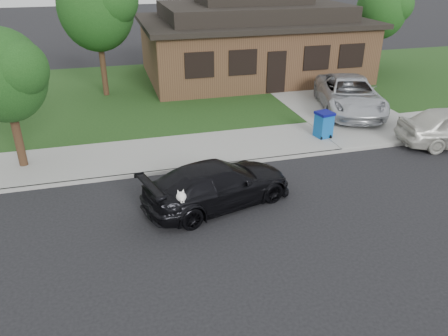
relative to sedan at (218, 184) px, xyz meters
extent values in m
plane|color=black|center=(1.64, -1.10, -0.65)|extent=(120.00, 120.00, 0.00)
cube|color=gray|center=(1.64, 3.90, -0.59)|extent=(60.00, 3.00, 0.12)
cube|color=gray|center=(1.64, 2.40, -0.59)|extent=(60.00, 0.12, 0.12)
cube|color=#193814|center=(1.64, 11.90, -0.59)|extent=(60.00, 13.00, 0.13)
cube|color=gray|center=(7.64, 8.90, -0.58)|extent=(4.50, 13.00, 0.14)
imported|color=black|center=(0.01, 0.00, 0.00)|extent=(4.83, 3.01, 1.31)
ellipsoid|color=white|center=(-1.25, -0.80, 0.24)|extent=(0.34, 0.40, 0.30)
sphere|color=white|center=(-1.25, -1.03, 0.34)|extent=(0.26, 0.26, 0.26)
cube|color=white|center=(-1.25, -1.16, 0.30)|extent=(0.09, 0.12, 0.07)
sphere|color=black|center=(-1.25, -1.22, 0.30)|extent=(0.04, 0.04, 0.04)
cone|color=white|center=(-1.32, -0.98, 0.48)|extent=(0.11, 0.11, 0.14)
cone|color=white|center=(-1.19, -0.98, 0.48)|extent=(0.11, 0.11, 0.14)
imported|color=silver|center=(7.84, 6.34, 0.24)|extent=(4.03, 5.95, 1.51)
cube|color=#0E52A0|center=(5.27, 3.75, -0.08)|extent=(0.66, 0.66, 0.92)
cube|color=#080B63|center=(5.27, 3.75, 0.43)|extent=(0.72, 0.72, 0.10)
cylinder|color=black|center=(5.06, 3.47, -0.46)|extent=(0.08, 0.15, 0.14)
cylinder|color=black|center=(5.47, 3.47, -0.46)|extent=(0.08, 0.15, 0.14)
cube|color=#422B1C|center=(5.64, 13.90, 0.98)|extent=(12.00, 8.00, 3.00)
cube|color=black|center=(5.64, 13.90, 2.60)|extent=(12.60, 8.60, 0.25)
cube|color=black|center=(5.64, 13.90, 3.13)|extent=(10.00, 6.50, 0.80)
cube|color=black|center=(5.64, 9.87, 0.58)|extent=(1.00, 0.06, 2.10)
cube|color=black|center=(1.64, 9.87, 1.18)|extent=(1.30, 0.05, 1.10)
cube|color=black|center=(3.84, 9.87, 1.18)|extent=(1.30, 0.05, 1.10)
cube|color=black|center=(7.84, 9.87, 1.18)|extent=(1.30, 0.05, 1.10)
cube|color=black|center=(9.84, 9.87, 1.18)|extent=(1.30, 0.05, 1.10)
cylinder|color=#332114|center=(-2.86, 11.90, 0.71)|extent=(0.28, 0.28, 2.48)
ellipsoid|color=#143811|center=(-2.86, 11.90, 3.75)|extent=(3.60, 3.60, 4.14)
cylinder|color=#332114|center=(13.64, 13.40, 0.49)|extent=(0.28, 0.28, 2.03)
ellipsoid|color=#143811|center=(13.64, 13.40, 3.00)|extent=(3.00, 3.00, 3.45)
sphere|color=#26591E|center=(14.24, 12.95, 3.30)|extent=(2.10, 2.10, 2.10)
cylinder|color=#332114|center=(-5.86, 4.10, 0.37)|extent=(0.28, 0.28, 1.80)
ellipsoid|color=#143811|center=(-5.86, 4.10, 2.57)|extent=(2.60, 2.60, 2.99)
sphere|color=#26591E|center=(-5.34, 3.71, 2.83)|extent=(1.82, 1.82, 1.82)
camera|label=1|loc=(-2.77, -10.79, 5.99)|focal=35.00mm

